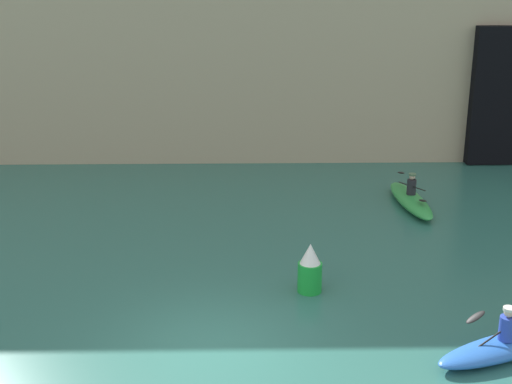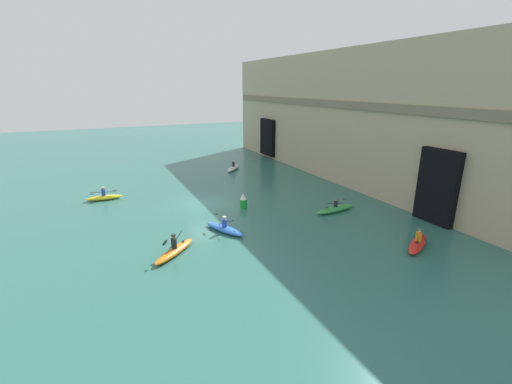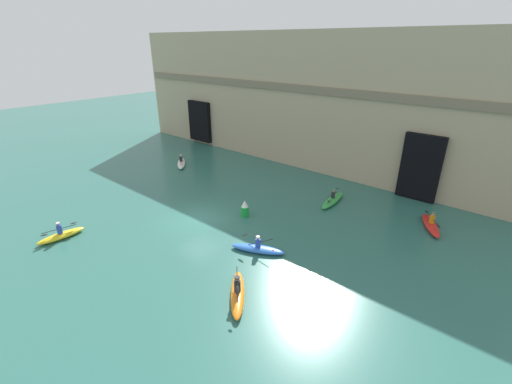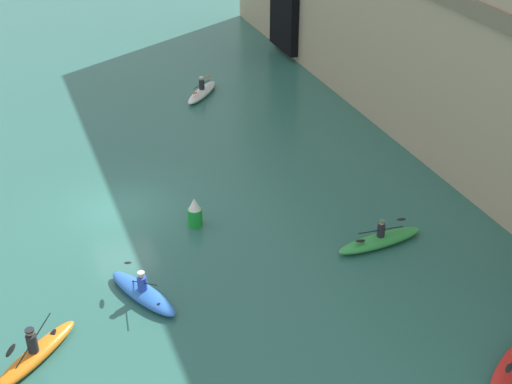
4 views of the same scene
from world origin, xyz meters
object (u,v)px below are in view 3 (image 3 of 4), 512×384
object	(u,v)px
kayak_green	(333,200)
kayak_blue	(258,248)
kayak_red	(431,225)
kayak_white	(181,163)
kayak_yellow	(61,235)
kayak_orange	(238,293)
marker_buoy	(245,209)

from	to	relation	value
kayak_green	kayak_blue	size ratio (longest dim) A/B	1.10
kayak_red	kayak_blue	distance (m)	11.95
kayak_white	kayak_yellow	world-z (taller)	kayak_yellow
kayak_orange	marker_buoy	world-z (taller)	kayak_orange
kayak_blue	kayak_yellow	bearing A→B (deg)	-171.31
kayak_orange	kayak_blue	bearing A→B (deg)	-16.06
kayak_blue	kayak_white	bearing A→B (deg)	131.81
kayak_yellow	marker_buoy	size ratio (longest dim) A/B	2.37
kayak_red	kayak_orange	bearing A→B (deg)	129.09
kayak_red	marker_buoy	size ratio (longest dim) A/B	2.64
kayak_red	kayak_yellow	bearing A→B (deg)	103.92
kayak_red	marker_buoy	world-z (taller)	marker_buoy
kayak_orange	marker_buoy	bearing A→B (deg)	-2.39
kayak_red	kayak_green	size ratio (longest dim) A/B	0.88
kayak_orange	kayak_blue	world-z (taller)	kayak_orange
kayak_white	kayak_red	xyz separation A→B (m)	(22.97, 2.57, 0.02)
kayak_yellow	kayak_blue	distance (m)	12.62
kayak_blue	kayak_green	bearing A→B (deg)	64.78
marker_buoy	kayak_red	bearing A→B (deg)	31.75
kayak_yellow	kayak_blue	bearing A→B (deg)	126.40
kayak_white	kayak_red	world-z (taller)	kayak_red
kayak_yellow	kayak_orange	distance (m)	12.75
kayak_green	kayak_blue	xyz separation A→B (m)	(-0.15, -8.96, -0.02)
kayak_white	kayak_yellow	distance (m)	14.85
kayak_white	kayak_red	bearing A→B (deg)	47.82
kayak_yellow	kayak_red	size ratio (longest dim) A/B	0.90
kayak_blue	marker_buoy	world-z (taller)	marker_buoy
kayak_white	marker_buoy	distance (m)	12.88
kayak_white	kayak_green	world-z (taller)	kayak_white
kayak_red	kayak_blue	bearing A→B (deg)	114.41
kayak_white	marker_buoy	bearing A→B (deg)	22.90
kayak_white	kayak_yellow	bearing A→B (deg)	-27.86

